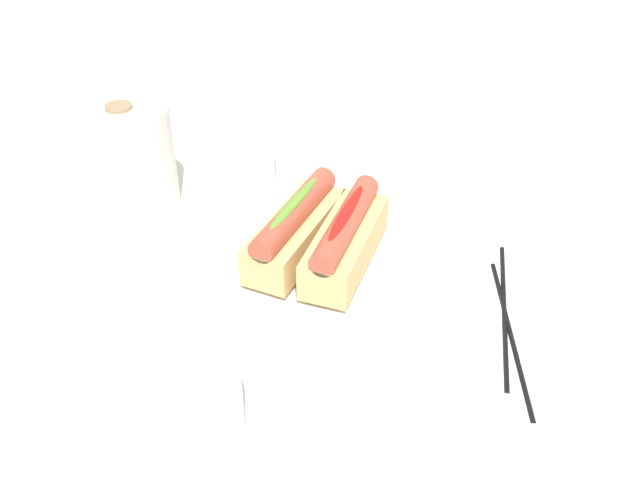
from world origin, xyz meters
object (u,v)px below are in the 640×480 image
hotdog_back (295,229)px  water_glass (200,406)px  chopstick_near (505,310)px  serving_bowl (320,266)px  chopstick_far (511,333)px  hotdog_front (346,239)px  napkin_box (313,127)px  paper_towel_roll (128,159)px

hotdog_back → water_glass: (-0.23, -0.02, -0.02)m
chopstick_near → serving_bowl: bearing=83.8°
hotdog_back → chopstick_far: 0.24m
hotdog_front → water_glass: hotdog_front is taller
serving_bowl → water_glass: size_ratio=3.04×
serving_bowl → napkin_box: 0.21m
water_glass → chopstick_near: (0.26, -0.20, -0.04)m
serving_bowl → water_glass: bearing=178.3°
napkin_box → chopstick_far: (-0.20, -0.29, -0.07)m
serving_bowl → chopstick_near: (0.02, -0.19, -0.01)m
hotdog_front → hotdog_back: (-0.00, 0.05, 0.00)m
serving_bowl → chopstick_far: (-0.01, -0.20, -0.01)m
hotdog_back → chopstick_far: size_ratio=0.69×
napkin_box → chopstick_far: bearing=-118.0°
water_glass → paper_towel_roll: (0.28, 0.26, 0.02)m
hotdog_front → paper_towel_roll: (0.04, 0.29, 0.01)m
hotdog_back → chopstick_far: (-0.01, -0.23, -0.06)m
serving_bowl → chopstick_near: 0.19m
paper_towel_roll → chopstick_near: bearing=-93.2°
paper_towel_roll → chopstick_far: paper_towel_roll is taller
hotdog_front → chopstick_far: (-0.01, -0.18, -0.06)m
hotdog_front → napkin_box: (0.18, 0.11, 0.02)m
serving_bowl → chopstick_near: size_ratio=1.25×
napkin_box → chopstick_near: size_ratio=0.68×
serving_bowl → chopstick_far: bearing=-92.8°
chopstick_far → hotdog_front: bearing=65.9°
serving_bowl → hotdog_front: hotdog_front is taller
hotdog_front → hotdog_back: bearing=92.7°
hotdog_back → paper_towel_roll: 0.24m
hotdog_back → paper_towel_roll: size_ratio=1.13×
hotdog_front → paper_towel_roll: paper_towel_roll is taller
hotdog_back → chopstick_near: bearing=-84.5°
serving_bowl → hotdog_front: size_ratio=1.80×
paper_towel_roll → chopstick_far: bearing=-96.7°
paper_towel_roll → chopstick_far: 0.48m
water_glass → chopstick_far: 0.31m
hotdog_front → chopstick_near: 0.18m
hotdog_back → chopstick_near: hotdog_back is taller
serving_bowl → chopstick_far: size_ratio=1.25×
hotdog_back → chopstick_near: size_ratio=0.69×
hotdog_back → napkin_box: (0.19, 0.06, 0.02)m
napkin_box → chopstick_near: (-0.17, -0.28, -0.07)m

